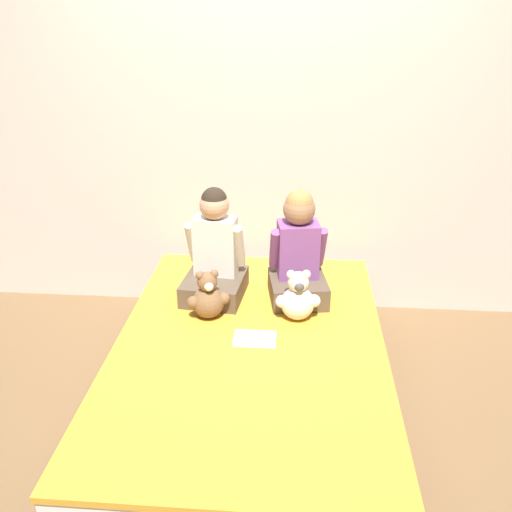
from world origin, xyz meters
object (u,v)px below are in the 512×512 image
at_px(bed, 250,376).
at_px(child_on_left, 215,255).
at_px(teddy_bear_held_by_left_child, 208,298).
at_px(child_on_right, 298,254).
at_px(teddy_bear_held_by_right_child, 298,298).
at_px(sign_card, 255,339).

distance_m(bed, child_on_left, 0.69).
xyz_separation_m(child_on_left, teddy_bear_held_by_left_child, (-0.00, -0.25, -0.13)).
distance_m(bed, child_on_right, 0.71).
bearing_deg(teddy_bear_held_by_right_child, child_on_left, 147.14).
xyz_separation_m(bed, teddy_bear_held_by_left_child, (-0.24, 0.22, 0.32)).
distance_m(teddy_bear_held_by_left_child, sign_card, 0.34).
bearing_deg(teddy_bear_held_by_left_child, sign_card, -55.56).
xyz_separation_m(teddy_bear_held_by_left_child, sign_card, (0.26, -0.19, -0.11)).
xyz_separation_m(bed, teddy_bear_held_by_right_child, (0.23, 0.24, 0.32)).
height_order(child_on_right, teddy_bear_held_by_left_child, child_on_right).
distance_m(child_on_right, teddy_bear_held_by_right_child, 0.27).
bearing_deg(child_on_left, teddy_bear_held_by_right_child, -20.46).
relative_size(bed, teddy_bear_held_by_right_child, 7.07).
relative_size(child_on_left, teddy_bear_held_by_right_child, 2.24).
distance_m(bed, sign_card, 0.21).
bearing_deg(child_on_left, sign_card, -54.09).
height_order(teddy_bear_held_by_left_child, sign_card, teddy_bear_held_by_left_child).
distance_m(bed, teddy_bear_held_by_right_child, 0.47).
height_order(child_on_right, sign_card, child_on_right).
height_order(teddy_bear_held_by_left_child, teddy_bear_held_by_right_child, teddy_bear_held_by_right_child).
xyz_separation_m(child_on_right, sign_card, (-0.20, -0.45, -0.26)).
bearing_deg(teddy_bear_held_by_right_child, bed, -139.46).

